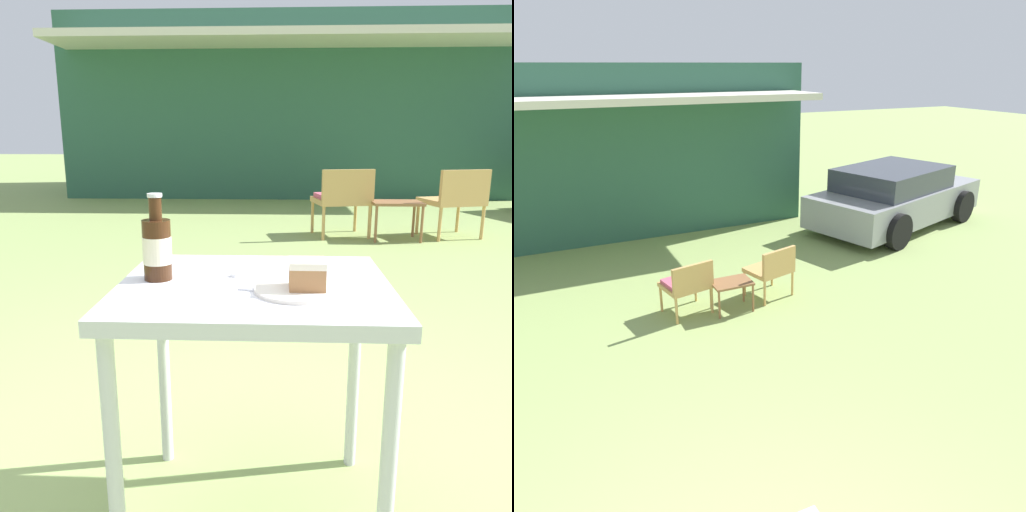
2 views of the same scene
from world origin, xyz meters
The scene contains 5 objects.
cabin_building centered at (0.27, 9.61, 1.64)m, with size 8.27×4.78×3.25m.
parked_car centered at (5.92, 6.45, 0.63)m, with size 4.38×2.89×1.26m.
wicker_chair_cushioned centered at (0.81, 4.43, 0.46)m, with size 0.69×0.63×0.78m.
wicker_chair_plain centered at (2.07, 4.41, 0.46)m, with size 0.71×0.66×0.78m.
garden_side_table centered at (1.39, 4.27, 0.38)m, with size 0.55×0.39×0.43m.
Camera 2 is at (-0.85, -1.60, 3.24)m, focal length 35.00 mm.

